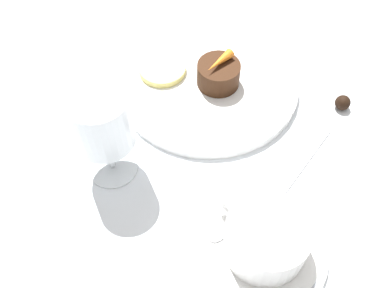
{
  "coord_description": "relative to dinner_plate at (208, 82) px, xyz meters",
  "views": [
    {
      "loc": [
        -0.33,
        0.33,
        0.5
      ],
      "look_at": [
        -0.09,
        0.1,
        0.04
      ],
      "focal_mm": 42.0,
      "sensor_mm": 36.0,
      "label": 1
    }
  ],
  "objects": [
    {
      "name": "ground_plane",
      "position": [
        0.01,
        0.01,
        -0.01
      ],
      "size": [
        3.0,
        3.0,
        0.0
      ],
      "primitive_type": "plane",
      "color": "white"
    },
    {
      "name": "dinner_plate",
      "position": [
        0.0,
        0.0,
        0.0
      ],
      "size": [
        0.27,
        0.27,
        0.01
      ],
      "color": "white",
      "rests_on": "ground_plane"
    },
    {
      "name": "saucer",
      "position": [
        -0.23,
        0.15,
        -0.0
      ],
      "size": [
        0.15,
        0.15,
        0.01
      ],
      "color": "white",
      "rests_on": "ground_plane"
    },
    {
      "name": "coffee_cup",
      "position": [
        -0.23,
        0.14,
        0.03
      ],
      "size": [
        0.12,
        0.09,
        0.05
      ],
      "color": "white",
      "rests_on": "saucer"
    },
    {
      "name": "spoon",
      "position": [
        -0.19,
        0.14,
        0.0
      ],
      "size": [
        0.02,
        0.11,
        0.0
      ],
      "color": "silver",
      "rests_on": "saucer"
    },
    {
      "name": "wine_glass",
      "position": [
        -0.02,
        0.2,
        0.09
      ],
      "size": [
        0.07,
        0.07,
        0.14
      ],
      "color": "silver",
      "rests_on": "ground_plane"
    },
    {
      "name": "fork",
      "position": [
        -0.2,
        0.05,
        -0.01
      ],
      "size": [
        0.04,
        0.19,
        0.01
      ],
      "color": "silver",
      "rests_on": "ground_plane"
    },
    {
      "name": "dessert_cake",
      "position": [
        -0.02,
        -0.01,
        0.02
      ],
      "size": [
        0.06,
        0.06,
        0.04
      ],
      "color": "#381E0F",
      "rests_on": "dinner_plate"
    },
    {
      "name": "carrot_garnish",
      "position": [
        -0.02,
        -0.01,
        0.05
      ],
      "size": [
        0.02,
        0.05,
        0.01
      ],
      "color": "orange",
      "rests_on": "dessert_cake"
    },
    {
      "name": "pineapple_slice",
      "position": [
        0.06,
        0.04,
        0.01
      ],
      "size": [
        0.07,
        0.07,
        0.01
      ],
      "color": "#EFE075",
      "rests_on": "dinner_plate"
    },
    {
      "name": "chocolate_truffle",
      "position": [
        -0.17,
        -0.11,
        0.0
      ],
      "size": [
        0.02,
        0.02,
        0.02
      ],
      "color": "black",
      "rests_on": "ground_plane"
    }
  ]
}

